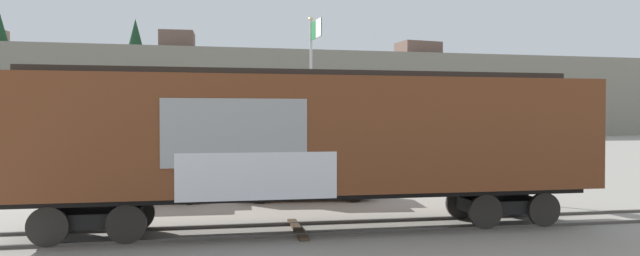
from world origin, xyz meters
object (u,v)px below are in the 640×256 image
freight_car (312,137)px  parked_car_silver (146,176)px  parked_car_black (305,175)px  flagpole (313,75)px

freight_car → parked_car_silver: size_ratio=3.36×
parked_car_silver → freight_car: bearing=-50.1°
freight_car → parked_car_black: bearing=82.0°
parked_car_black → flagpole: bearing=75.6°
freight_car → flagpole: 9.97m
parked_car_silver → parked_car_black: bearing=-6.2°
parked_car_silver → flagpole: bearing=29.1°
flagpole → parked_car_black: size_ratio=1.51×
flagpole → parked_car_silver: bearing=-150.9°
parked_car_silver → parked_car_black: size_ratio=0.91×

